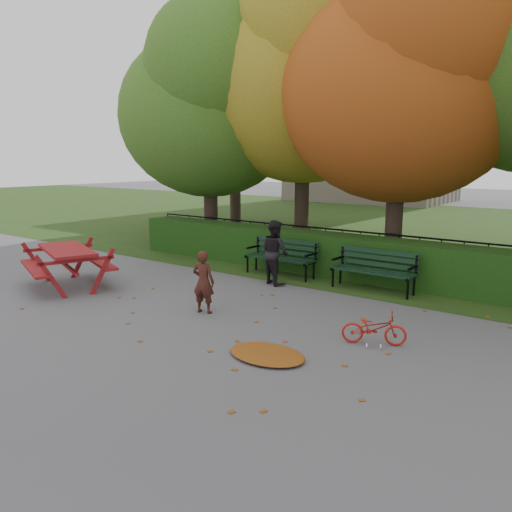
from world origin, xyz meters
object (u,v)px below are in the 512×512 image
Objects in this scene: tree_a at (212,101)px; bicycle at (374,328)px; bench_right at (375,267)px; tree_f at (237,82)px; child at (203,282)px; tree_c at (412,72)px; picnic_table at (67,257)px; tree_b at (310,67)px; adult at (275,252)px; bench_left at (282,254)px.

tree_a is 10.01m from bicycle.
tree_a reaches higher than bench_right.
child is at bearing -54.47° from tree_f.
tree_c is 7.24m from child.
picnic_table is 3.72m from child.
tree_b reaches higher than bicycle.
child is (6.37, -8.93, -5.11)m from tree_f.
tree_a is at bearing -156.95° from tree_b.
tree_f is 13.93m from bicycle.
adult is at bearing -158.74° from bench_right.
child is (4.43, -5.27, -3.93)m from tree_a.
tree_b is 3.42m from tree_c.
bench_left is at bearing 71.25° from picnic_table.
tree_f reaches higher than picnic_table.
bench_right is at bearing -136.66° from adult.
tree_c is 6.83× the size of child.
tree_a is at bearing 118.29° from picnic_table.
tree_a is 7.93m from child.
adult reaches higher than child.
bench_right is at bearing 55.30° from picnic_table.
tree_f is 7.84× the size of child.
tree_a is 4.16× the size of bench_right.
bench_right is at bearing -133.72° from child.
tree_f is 5.10× the size of bench_left.
bench_right is at bearing 0.00° from bench_left.
tree_a is 7.69m from bench_right.
picnic_table is 4.60m from adult.
bench_left is at bearing -25.76° from tree_a.
tree_f is at bearing 152.01° from tree_b.
bench_left is 0.90m from adult.
bench_right reaches higher than bicycle.
picnic_table is (0.74, -5.68, -3.84)m from tree_a.
bench_right is 3.31m from bicycle.
tree_b is 1.10× the size of tree_c.
child is (3.69, 0.41, -0.10)m from picnic_table.
adult is (1.48, -3.85, -4.67)m from tree_b.
bench_left is 4.80m from bicycle.
tree_b is at bearing 139.33° from bench_right.
picnic_table is (-5.28, -6.06, -4.14)m from tree_c.
adult is at bearing 32.01° from bicycle.
tree_c reaches higher than picnic_table.
child is (-1.59, -5.65, -4.24)m from tree_c.
bicycle is at bearing 27.40° from picnic_table.
adult is at bearing -66.92° from bench_left.
tree_f is at bearing 146.08° from bench_right.
child reaches higher than bench_left.
tree_f reaches higher than tree_b.
tree_b is 4.88× the size of bench_left.
tree_c is at bearing 46.64° from bench_left.
bench_right is 1.54× the size of child.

